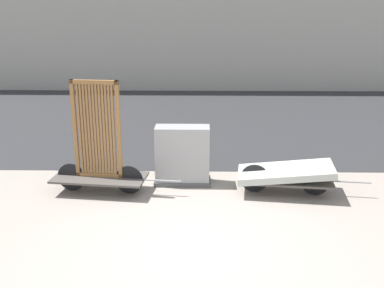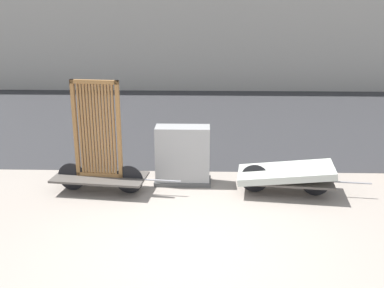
{
  "view_description": "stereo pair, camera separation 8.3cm",
  "coord_description": "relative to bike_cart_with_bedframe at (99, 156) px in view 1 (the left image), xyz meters",
  "views": [
    {
      "loc": [
        0.15,
        -5.91,
        3.44
      ],
      "look_at": [
        0.0,
        2.11,
        0.98
      ],
      "focal_mm": 42.0,
      "sensor_mm": 36.0,
      "label": 1
    },
    {
      "loc": [
        0.24,
        -5.91,
        3.44
      ],
      "look_at": [
        0.0,
        2.11,
        0.98
      ],
      "focal_mm": 42.0,
      "sensor_mm": 36.0,
      "label": 2
    }
  ],
  "objects": [
    {
      "name": "ground_plane",
      "position": [
        1.77,
        -2.11,
        -0.72
      ],
      "size": [
        60.0,
        60.0,
        0.0
      ],
      "primitive_type": "plane",
      "color": "gray"
    },
    {
      "name": "bike_cart_with_mattress",
      "position": [
        3.54,
        0.0,
        -0.33
      ],
      "size": [
        2.51,
        1.09,
        0.61
      ],
      "rotation": [
        0.0,
        0.0,
        -0.12
      ],
      "color": "#4C4742",
      "rests_on": "ground_plane"
    },
    {
      "name": "utility_cabinet",
      "position": [
        1.57,
        0.48,
        -0.17
      ],
      "size": [
        1.13,
        0.51,
        1.18
      ],
      "color": "#4C4C4C",
      "rests_on": "ground_plane"
    },
    {
      "name": "bike_cart_with_bedframe",
      "position": [
        0.0,
        0.0,
        0.0
      ],
      "size": [
        2.5,
        0.99,
        2.17
      ],
      "rotation": [
        0.0,
        0.0,
        -0.11
      ],
      "color": "#4C4742",
      "rests_on": "ground_plane"
    },
    {
      "name": "road_strip",
      "position": [
        1.77,
        6.03,
        -0.72
      ],
      "size": [
        56.0,
        9.76,
        0.01
      ],
      "color": "#2D2D30",
      "rests_on": "ground_plane"
    }
  ]
}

